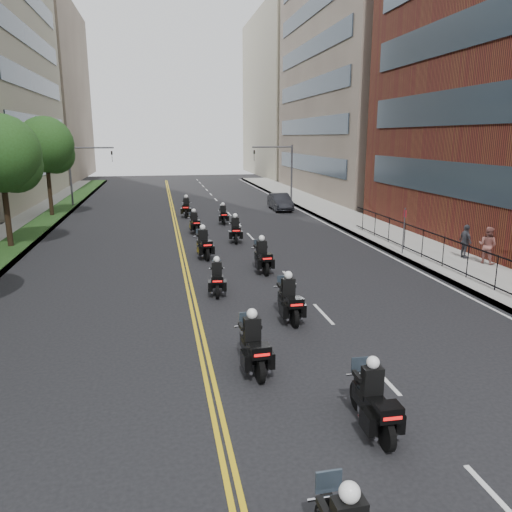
{
  "coord_description": "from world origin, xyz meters",
  "views": [
    {
      "loc": [
        -2.56,
        -6.62,
        6.38
      ],
      "look_at": [
        1.29,
        13.25,
        1.53
      ],
      "focal_mm": 35.0,
      "sensor_mm": 36.0,
      "label": 1
    }
  ],
  "objects_px": {
    "motorcycle_1": "(373,402)",
    "pedestrian_c": "(465,241)",
    "motorcycle_3": "(289,301)",
    "motorcycle_6": "(204,245)",
    "motorcycle_7": "(235,231)",
    "motorcycle_4": "(217,279)",
    "motorcycle_10": "(186,208)",
    "parked_sedan": "(280,202)",
    "motorcycle_9": "(223,215)",
    "motorcycle_8": "(194,223)",
    "motorcycle_5": "(262,258)",
    "pedestrian_b": "(488,245)",
    "motorcycle_2": "(253,347)"
  },
  "relations": [
    {
      "from": "motorcycle_2",
      "to": "motorcycle_10",
      "type": "height_order",
      "value": "motorcycle_10"
    },
    {
      "from": "motorcycle_4",
      "to": "pedestrian_b",
      "type": "height_order",
      "value": "pedestrian_b"
    },
    {
      "from": "motorcycle_6",
      "to": "parked_sedan",
      "type": "xyz_separation_m",
      "value": [
        8.33,
        16.8,
        0.02
      ]
    },
    {
      "from": "motorcycle_1",
      "to": "motorcycle_6",
      "type": "height_order",
      "value": "motorcycle_6"
    },
    {
      "from": "motorcycle_1",
      "to": "motorcycle_2",
      "type": "distance_m",
      "value": 3.98
    },
    {
      "from": "pedestrian_c",
      "to": "motorcycle_6",
      "type": "bearing_deg",
      "value": 80.07
    },
    {
      "from": "motorcycle_4",
      "to": "motorcycle_7",
      "type": "bearing_deg",
      "value": 82.85
    },
    {
      "from": "motorcycle_5",
      "to": "motorcycle_8",
      "type": "bearing_deg",
      "value": 101.27
    },
    {
      "from": "motorcycle_7",
      "to": "motorcycle_10",
      "type": "xyz_separation_m",
      "value": [
        -2.42,
        10.67,
        0.01
      ]
    },
    {
      "from": "motorcycle_3",
      "to": "motorcycle_8",
      "type": "xyz_separation_m",
      "value": [
        -2.1,
        17.25,
        -0.04
      ]
    },
    {
      "from": "motorcycle_4",
      "to": "motorcycle_9",
      "type": "height_order",
      "value": "motorcycle_9"
    },
    {
      "from": "motorcycle_1",
      "to": "pedestrian_c",
      "type": "height_order",
      "value": "pedestrian_c"
    },
    {
      "from": "motorcycle_1",
      "to": "parked_sedan",
      "type": "relative_size",
      "value": 0.52
    },
    {
      "from": "motorcycle_4",
      "to": "motorcycle_6",
      "type": "distance_m",
      "value": 6.46
    },
    {
      "from": "motorcycle_2",
      "to": "motorcycle_6",
      "type": "bearing_deg",
      "value": 87.77
    },
    {
      "from": "parked_sedan",
      "to": "motorcycle_4",
      "type": "bearing_deg",
      "value": -108.72
    },
    {
      "from": "motorcycle_6",
      "to": "motorcycle_7",
      "type": "distance_m",
      "value": 4.48
    },
    {
      "from": "pedestrian_b",
      "to": "pedestrian_c",
      "type": "height_order",
      "value": "pedestrian_b"
    },
    {
      "from": "pedestrian_b",
      "to": "motorcycle_5",
      "type": "bearing_deg",
      "value": 53.38
    },
    {
      "from": "motorcycle_2",
      "to": "motorcycle_6",
      "type": "distance_m",
      "value": 13.62
    },
    {
      "from": "motorcycle_2",
      "to": "pedestrian_c",
      "type": "height_order",
      "value": "pedestrian_c"
    },
    {
      "from": "motorcycle_3",
      "to": "motorcycle_10",
      "type": "relative_size",
      "value": 0.98
    },
    {
      "from": "motorcycle_1",
      "to": "parked_sedan",
      "type": "xyz_separation_m",
      "value": [
        6.13,
        33.83,
        0.05
      ]
    },
    {
      "from": "motorcycle_2",
      "to": "motorcycle_6",
      "type": "relative_size",
      "value": 0.98
    },
    {
      "from": "motorcycle_4",
      "to": "motorcycle_8",
      "type": "bearing_deg",
      "value": 95.44
    },
    {
      "from": "motorcycle_3",
      "to": "motorcycle_6",
      "type": "height_order",
      "value": "motorcycle_6"
    },
    {
      "from": "motorcycle_7",
      "to": "motorcycle_4",
      "type": "bearing_deg",
      "value": -97.03
    },
    {
      "from": "motorcycle_1",
      "to": "parked_sedan",
      "type": "bearing_deg",
      "value": 80.6
    },
    {
      "from": "parked_sedan",
      "to": "pedestrian_b",
      "type": "height_order",
      "value": "pedestrian_b"
    },
    {
      "from": "motorcycle_2",
      "to": "motorcycle_10",
      "type": "xyz_separation_m",
      "value": [
        -0.26,
        28.12,
        0.01
      ]
    },
    {
      "from": "parked_sedan",
      "to": "motorcycle_2",
      "type": "bearing_deg",
      "value": -104.0
    },
    {
      "from": "motorcycle_3",
      "to": "motorcycle_2",
      "type": "bearing_deg",
      "value": -119.27
    },
    {
      "from": "motorcycle_1",
      "to": "parked_sedan",
      "type": "height_order",
      "value": "motorcycle_1"
    },
    {
      "from": "motorcycle_5",
      "to": "motorcycle_10",
      "type": "height_order",
      "value": "motorcycle_10"
    },
    {
      "from": "motorcycle_1",
      "to": "motorcycle_6",
      "type": "distance_m",
      "value": 17.17
    },
    {
      "from": "pedestrian_c",
      "to": "parked_sedan",
      "type": "bearing_deg",
      "value": 18.07
    },
    {
      "from": "motorcycle_4",
      "to": "parked_sedan",
      "type": "distance_m",
      "value": 24.72
    },
    {
      "from": "motorcycle_7",
      "to": "motorcycle_8",
      "type": "bearing_deg",
      "value": 129.35
    },
    {
      "from": "motorcycle_4",
      "to": "motorcycle_1",
      "type": "bearing_deg",
      "value": -72.36
    },
    {
      "from": "motorcycle_7",
      "to": "motorcycle_5",
      "type": "bearing_deg",
      "value": -82.56
    },
    {
      "from": "motorcycle_1",
      "to": "pedestrian_c",
      "type": "xyz_separation_m",
      "value": [
        11.21,
        13.73,
        0.36
      ]
    },
    {
      "from": "motorcycle_6",
      "to": "motorcycle_7",
      "type": "bearing_deg",
      "value": 51.61
    },
    {
      "from": "motorcycle_2",
      "to": "motorcycle_1",
      "type": "bearing_deg",
      "value": -61.81
    },
    {
      "from": "motorcycle_7",
      "to": "motorcycle_9",
      "type": "distance_m",
      "value": 6.81
    },
    {
      "from": "motorcycle_1",
      "to": "motorcycle_5",
      "type": "xyz_separation_m",
      "value": [
        0.31,
        13.61,
        0.03
      ]
    },
    {
      "from": "motorcycle_8",
      "to": "pedestrian_c",
      "type": "relative_size",
      "value": 1.26
    },
    {
      "from": "motorcycle_2",
      "to": "motorcycle_7",
      "type": "distance_m",
      "value": 17.58
    },
    {
      "from": "motorcycle_8",
      "to": "motorcycle_7",
      "type": "bearing_deg",
      "value": -61.81
    },
    {
      "from": "motorcycle_1",
      "to": "pedestrian_b",
      "type": "bearing_deg",
      "value": 47.95
    },
    {
      "from": "motorcycle_3",
      "to": "motorcycle_7",
      "type": "distance_m",
      "value": 13.81
    }
  ]
}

